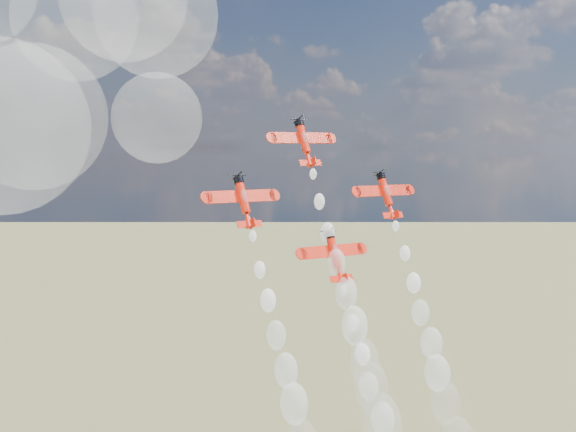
# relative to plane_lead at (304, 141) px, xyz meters

# --- Properties ---
(plane_lead) EXTENTS (12.03, 5.92, 8.02)m
(plane_lead) POSITION_rel_plane_lead_xyz_m (0.00, 0.00, 0.00)
(plane_lead) COLOR red
(plane_lead) RESTS_ON ground
(plane_left) EXTENTS (12.03, 5.92, 8.02)m
(plane_left) POSITION_rel_plane_lead_xyz_m (-14.24, -4.26, -9.01)
(plane_left) COLOR red
(plane_left) RESTS_ON ground
(plane_right) EXTENTS (12.03, 5.92, 8.02)m
(plane_right) POSITION_rel_plane_lead_xyz_m (14.24, -4.26, -9.01)
(plane_right) COLOR red
(plane_right) RESTS_ON ground
(plane_slot) EXTENTS (12.03, 5.92, 8.02)m
(plane_slot) POSITION_rel_plane_lead_xyz_m (0.00, -8.53, -18.02)
(plane_slot) COLOR red
(plane_slot) RESTS_ON ground
(smoke_trail_lead) EXTENTS (5.14, 21.09, 39.61)m
(smoke_trail_lead) POSITION_rel_plane_lead_xyz_m (-0.02, -16.66, -34.51)
(smoke_trail_lead) COLOR white
(smoke_trail_lead) RESTS_ON plane_lead
(smoke_trail_right) EXTENTS (5.14, 20.77, 40.67)m
(smoke_trail_right) POSITION_rel_plane_lead_xyz_m (14.02, -20.70, -43.90)
(smoke_trail_right) COLOR white
(smoke_trail_right) RESTS_ON plane_right
(drifted_smoke_cloud) EXTENTS (60.34, 42.17, 57.04)m
(drifted_smoke_cloud) POSITION_rel_plane_lead_xyz_m (-44.89, 2.43, 8.32)
(drifted_smoke_cloud) COLOR white
(drifted_smoke_cloud) RESTS_ON ground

